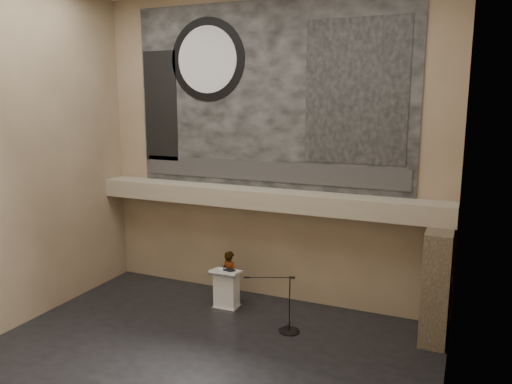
% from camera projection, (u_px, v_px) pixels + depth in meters
% --- Properties ---
extents(floor, '(10.00, 10.00, 0.00)m').
position_uv_depth(floor, '(198.00, 360.00, 10.94)').
color(floor, black).
rests_on(floor, ground).
extents(wall_back, '(10.00, 0.02, 8.50)m').
position_uv_depth(wall_back, '(268.00, 150.00, 13.74)').
color(wall_back, '#7A694E').
rests_on(wall_back, floor).
extents(wall_front, '(10.00, 0.02, 8.50)m').
position_uv_depth(wall_front, '(38.00, 208.00, 6.53)').
color(wall_front, '#7A694E').
rests_on(wall_front, floor).
extents(wall_left, '(0.02, 8.00, 8.50)m').
position_uv_depth(wall_left, '(15.00, 157.00, 12.09)').
color(wall_left, '#7A694E').
rests_on(wall_left, floor).
extents(wall_right, '(0.02, 8.00, 8.50)m').
position_uv_depth(wall_right, '(458.00, 186.00, 8.18)').
color(wall_right, '#7A694E').
rests_on(wall_right, floor).
extents(soffit, '(10.00, 0.80, 0.50)m').
position_uv_depth(soffit, '(262.00, 198.00, 13.62)').
color(soffit, gray).
rests_on(soffit, wall_back).
extents(sprinkler_left, '(0.04, 0.04, 0.06)m').
position_uv_depth(sprinkler_left, '(210.00, 204.00, 14.26)').
color(sprinkler_left, '#B2893D').
rests_on(sprinkler_left, soffit).
extents(sprinkler_right, '(0.04, 0.04, 0.06)m').
position_uv_depth(sprinkler_right, '(329.00, 215.00, 12.89)').
color(sprinkler_right, '#B2893D').
rests_on(sprinkler_right, soffit).
extents(banner, '(8.00, 0.05, 5.00)m').
position_uv_depth(banner, '(267.00, 96.00, 13.44)').
color(banner, black).
rests_on(banner, wall_back).
extents(banner_text_strip, '(7.76, 0.02, 0.55)m').
position_uv_depth(banner_text_strip, '(266.00, 171.00, 13.79)').
color(banner_text_strip, '#2A2A2A').
rests_on(banner_text_strip, banner).
extents(banner_clock_rim, '(2.30, 0.02, 2.30)m').
position_uv_depth(banner_clock_rim, '(207.00, 60.00, 13.92)').
color(banner_clock_rim, black).
rests_on(banner_clock_rim, banner).
extents(banner_clock_face, '(1.84, 0.02, 1.84)m').
position_uv_depth(banner_clock_face, '(207.00, 60.00, 13.90)').
color(banner_clock_face, silver).
rests_on(banner_clock_face, banner).
extents(banner_building_print, '(2.60, 0.02, 3.60)m').
position_uv_depth(banner_building_print, '(356.00, 92.00, 12.45)').
color(banner_building_print, black).
rests_on(banner_building_print, banner).
extents(banner_brick_print, '(1.10, 0.02, 3.20)m').
position_uv_depth(banner_brick_print, '(161.00, 106.00, 14.79)').
color(banner_brick_print, black).
rests_on(banner_brick_print, banner).
extents(stone_pier, '(0.60, 1.40, 2.70)m').
position_uv_depth(stone_pier, '(437.00, 284.00, 11.70)').
color(stone_pier, '#413628').
rests_on(stone_pier, floor).
extents(lectern, '(0.78, 0.57, 1.14)m').
position_uv_depth(lectern, '(226.00, 289.00, 13.50)').
color(lectern, silver).
rests_on(lectern, floor).
extents(binder, '(0.33, 0.30, 0.04)m').
position_uv_depth(binder, '(229.00, 270.00, 13.34)').
color(binder, black).
rests_on(binder, lectern).
extents(papers, '(0.27, 0.33, 0.00)m').
position_uv_depth(papers, '(222.00, 270.00, 13.43)').
color(papers, silver).
rests_on(papers, lectern).
extents(speaker_person, '(0.64, 0.54, 1.48)m').
position_uv_depth(speaker_person, '(230.00, 276.00, 13.95)').
color(speaker_person, beige).
rests_on(speaker_person, floor).
extents(mic_stand, '(1.28, 0.70, 1.44)m').
position_uv_depth(mic_stand, '(288.00, 324.00, 12.24)').
color(mic_stand, black).
rests_on(mic_stand, floor).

